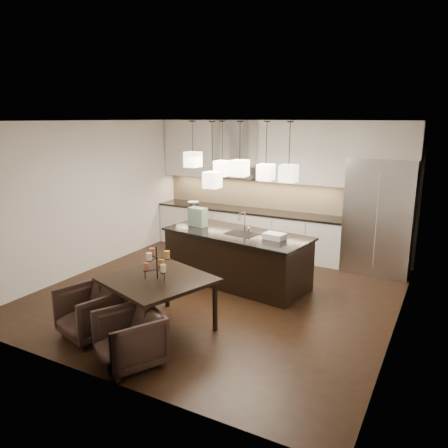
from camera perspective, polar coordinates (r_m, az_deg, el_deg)
The scene contains 37 objects.
floor at distance 7.35m, azimuth -0.75°, elevation -9.15°, with size 5.50×5.50×0.02m, color black.
ceiling at distance 6.78m, azimuth -0.82°, elevation 13.41°, with size 5.50×5.50×0.02m, color white.
wall_back at distance 9.40m, azimuth 7.43°, elevation 4.74°, with size 5.50×0.02×2.80m, color silver.
wall_front at distance 4.79m, azimuth -17.07°, elevation -4.49°, with size 5.50×0.02×2.80m, color silver.
wall_left at distance 8.59m, azimuth -17.13°, elevation 3.41°, with size 0.02×5.50×2.80m, color silver.
wall_right at distance 6.12m, azimuth 22.45°, elevation -1.01°, with size 0.02×5.50×2.80m, color silver.
refrigerator at distance 8.57m, azimuth 19.64°, elevation 0.98°, with size 1.20×0.72×2.15m, color #B7B7BA.
fridge_panel at distance 8.40m, azimuth 20.42°, elevation 10.34°, with size 1.26×0.72×0.65m, color silver.
lower_cabinets at distance 9.53m, azimuth 3.03°, elevation -0.93°, with size 4.21×0.62×0.88m, color silver.
countertop at distance 9.43m, azimuth 3.07°, elevation 1.78°, with size 4.21×0.66×0.04m, color black.
backsplash at distance 9.63m, azimuth 3.86°, elevation 4.05°, with size 4.21×0.02×0.63m, color #C8B288.
upper_cab_left at distance 10.08m, azimuth -4.22°, elevation 9.86°, with size 1.25×0.35×1.25m, color silver.
upper_cab_right at distance 8.95m, azimuth 10.49°, elevation 9.18°, with size 1.86×0.35×1.25m, color silver.
hood_canopy at distance 9.47m, azimuth 1.61°, elevation 6.87°, with size 0.90×0.52×0.24m, color #B7B7BA.
hood_chimney at distance 9.51m, azimuth 1.94°, elevation 10.53°, with size 0.30×0.28×0.96m, color #B7B7BA.
fruit_bowl at distance 10.01m, azimuth -4.02°, elevation 2.77°, with size 0.26×0.26×0.06m, color silver.
island_body at distance 7.68m, azimuth 1.65°, elevation -4.58°, with size 2.49×0.99×0.88m, color black.
island_top at distance 7.55m, azimuth 1.68°, elevation -1.28°, with size 2.57×1.07×0.04m, color black.
faucet at distance 7.52m, azimuth 2.74°, elevation 0.30°, with size 0.10×0.24×0.38m, color silver, non-canonical shape.
tote_bag at distance 7.99m, azimuth -3.45°, elevation 0.95°, with size 0.34×0.18×0.34m, color #144530.
food_container at distance 7.17m, azimuth 6.62°, elevation -1.59°, with size 0.34×0.24×0.10m, color silver.
dining_table at distance 6.11m, azimuth -8.57°, elevation -10.32°, with size 1.25×1.25×0.75m, color black, non-canonical shape.
candelabra at distance 5.89m, azimuth -8.77°, elevation -5.01°, with size 0.36×0.36×0.44m, color black, non-canonical shape.
candle_a at distance 5.79m, azimuth -7.95°, elevation -5.74°, with size 0.08×0.08×0.10m, color beige.
candle_b at distance 6.02m, azimuth -8.21°, elevation -4.99°, with size 0.08×0.08×0.10m, color #C27D31.
candle_c at distance 5.89m, azimuth -10.11°, elevation -5.48°, with size 0.08×0.08×0.10m, color brown.
candle_d at distance 5.82m, azimuth -7.46°, elevation -3.98°, with size 0.08×0.08×0.10m, color #C27D31.
candle_e at distance 5.97m, azimuth -9.38°, elevation -3.60°, with size 0.08×0.08×0.10m, color brown.
candle_f at distance 5.77m, azimuth -9.76°, elevation -4.22°, with size 0.08×0.08×0.10m, color beige.
armchair_left at distance 6.17m, azimuth -17.06°, elevation -10.95°, with size 0.72×0.74×0.67m, color black.
armchair_right at distance 5.40m, azimuth -12.24°, elevation -14.42°, with size 0.70×0.72×0.65m, color black.
pendant_a at distance 7.63m, azimuth -4.08°, elevation 8.41°, with size 0.24×0.24×0.26m, color beige.
pendant_b at distance 7.57m, azimuth -0.20°, elevation 7.29°, with size 0.24×0.24×0.26m, color beige.
pendant_c at distance 7.05m, azimuth 2.07°, elevation 7.30°, with size 0.24×0.24×0.26m, color beige.
pendant_d at distance 7.17m, azimuth 5.49°, elevation 6.75°, with size 0.24×0.24×0.26m, color beige.
pendant_e at distance 6.70m, azimuth 8.43°, elevation 6.55°, with size 0.24×0.24×0.26m, color beige.
pendant_f at distance 7.07m, azimuth -1.53°, elevation 5.77°, with size 0.24×0.24×0.26m, color beige.
Camera 1 is at (3.29, -5.92, 2.84)m, focal length 35.00 mm.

